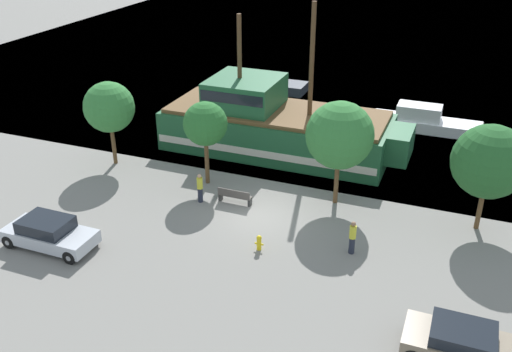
{
  "coord_description": "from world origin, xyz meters",
  "views": [
    {
      "loc": [
        9.06,
        -23.77,
        15.03
      ],
      "look_at": [
        -1.06,
        2.0,
        1.2
      ],
      "focal_mm": 40.0,
      "sensor_mm": 36.0,
      "label": 1
    }
  ],
  "objects_px": {
    "bench_promenade_east": "(235,196)",
    "pedestrian_walking_far": "(352,237)",
    "moored_boat_dockside": "(424,121)",
    "parked_car_curb_mid": "(49,233)",
    "moored_boat_outer": "(261,83)",
    "pirate_ship": "(274,125)",
    "parked_car_curb_front": "(464,345)",
    "fire_hydrant": "(259,242)",
    "pedestrian_walking_near": "(200,188)"
  },
  "relations": [
    {
      "from": "pirate_ship",
      "to": "moored_boat_dockside",
      "type": "height_order",
      "value": "pirate_ship"
    },
    {
      "from": "pirate_ship",
      "to": "pedestrian_walking_far",
      "type": "distance_m",
      "value": 12.33
    },
    {
      "from": "pirate_ship",
      "to": "pedestrian_walking_far",
      "type": "relative_size",
      "value": 9.3
    },
    {
      "from": "fire_hydrant",
      "to": "bench_promenade_east",
      "type": "distance_m",
      "value": 4.63
    },
    {
      "from": "moored_boat_dockside",
      "to": "parked_car_curb_front",
      "type": "xyz_separation_m",
      "value": [
        3.97,
        -22.24,
        0.08
      ]
    },
    {
      "from": "pirate_ship",
      "to": "moored_boat_dockside",
      "type": "relative_size",
      "value": 2.09
    },
    {
      "from": "bench_promenade_east",
      "to": "pedestrian_walking_far",
      "type": "xyz_separation_m",
      "value": [
        6.91,
        -2.36,
        0.41
      ]
    },
    {
      "from": "pirate_ship",
      "to": "fire_hydrant",
      "type": "xyz_separation_m",
      "value": [
        3.28,
        -11.16,
        -1.27
      ]
    },
    {
      "from": "pirate_ship",
      "to": "fire_hydrant",
      "type": "bearing_deg",
      "value": -73.64
    },
    {
      "from": "pirate_ship",
      "to": "moored_boat_outer",
      "type": "distance_m",
      "value": 12.84
    },
    {
      "from": "moored_boat_dockside",
      "to": "parked_car_curb_mid",
      "type": "height_order",
      "value": "moored_boat_dockside"
    },
    {
      "from": "moored_boat_outer",
      "to": "parked_car_curb_mid",
      "type": "height_order",
      "value": "parked_car_curb_mid"
    },
    {
      "from": "moored_boat_dockside",
      "to": "parked_car_curb_mid",
      "type": "xyz_separation_m",
      "value": [
        -14.62,
        -21.62,
        0.07
      ]
    },
    {
      "from": "pedestrian_walking_near",
      "to": "pedestrian_walking_far",
      "type": "relative_size",
      "value": 0.99
    },
    {
      "from": "moored_boat_dockside",
      "to": "pirate_ship",
      "type": "bearing_deg",
      "value": -140.26
    },
    {
      "from": "parked_car_curb_mid",
      "to": "moored_boat_dockside",
      "type": "bearing_deg",
      "value": 55.94
    },
    {
      "from": "moored_boat_dockside",
      "to": "pedestrian_walking_near",
      "type": "height_order",
      "value": "moored_boat_dockside"
    },
    {
      "from": "pirate_ship",
      "to": "bench_promenade_east",
      "type": "height_order",
      "value": "pirate_ship"
    },
    {
      "from": "parked_car_curb_mid",
      "to": "pedestrian_walking_far",
      "type": "distance_m",
      "value": 14.15
    },
    {
      "from": "moored_boat_dockside",
      "to": "parked_car_curb_mid",
      "type": "distance_m",
      "value": 26.1
    },
    {
      "from": "pirate_ship",
      "to": "moored_boat_outer",
      "type": "bearing_deg",
      "value": 114.66
    },
    {
      "from": "bench_promenade_east",
      "to": "pirate_ship",
      "type": "bearing_deg",
      "value": 93.42
    },
    {
      "from": "moored_boat_dockside",
      "to": "fire_hydrant",
      "type": "bearing_deg",
      "value": -106.21
    },
    {
      "from": "pedestrian_walking_near",
      "to": "moored_boat_outer",
      "type": "bearing_deg",
      "value": 101.51
    },
    {
      "from": "moored_boat_dockside",
      "to": "pedestrian_walking_near",
      "type": "distance_m",
      "value": 18.14
    },
    {
      "from": "parked_car_curb_mid",
      "to": "pedestrian_walking_near",
      "type": "height_order",
      "value": "pedestrian_walking_near"
    },
    {
      "from": "parked_car_curb_mid",
      "to": "fire_hydrant",
      "type": "xyz_separation_m",
      "value": [
        9.29,
        3.31,
        -0.3
      ]
    },
    {
      "from": "parked_car_curb_front",
      "to": "bench_promenade_east",
      "type": "distance_m",
      "value": 14.31
    },
    {
      "from": "bench_promenade_east",
      "to": "parked_car_curb_front",
      "type": "bearing_deg",
      "value": -32.03
    },
    {
      "from": "fire_hydrant",
      "to": "pedestrian_walking_near",
      "type": "distance_m",
      "value": 5.6
    },
    {
      "from": "moored_boat_dockside",
      "to": "parked_car_curb_front",
      "type": "height_order",
      "value": "moored_boat_dockside"
    },
    {
      "from": "moored_boat_outer",
      "to": "pedestrian_walking_far",
      "type": "height_order",
      "value": "pedestrian_walking_far"
    },
    {
      "from": "parked_car_curb_front",
      "to": "parked_car_curb_mid",
      "type": "relative_size",
      "value": 0.98
    },
    {
      "from": "pirate_ship",
      "to": "pedestrian_walking_far",
      "type": "height_order",
      "value": "pirate_ship"
    },
    {
      "from": "parked_car_curb_front",
      "to": "parked_car_curb_mid",
      "type": "distance_m",
      "value": 18.6
    },
    {
      "from": "moored_boat_outer",
      "to": "parked_car_curb_front",
      "type": "xyz_separation_m",
      "value": [
        17.91,
        -26.71,
        0.19
      ]
    },
    {
      "from": "parked_car_curb_mid",
      "to": "pedestrian_walking_far",
      "type": "relative_size",
      "value": 2.62
    },
    {
      "from": "moored_boat_dockside",
      "to": "moored_boat_outer",
      "type": "distance_m",
      "value": 14.64
    },
    {
      "from": "parked_car_curb_front",
      "to": "pedestrian_walking_far",
      "type": "xyz_separation_m",
      "value": [
        -5.21,
        5.23,
        0.13
      ]
    },
    {
      "from": "parked_car_curb_mid",
      "to": "pedestrian_walking_near",
      "type": "relative_size",
      "value": 2.64
    },
    {
      "from": "moored_boat_dockside",
      "to": "pedestrian_walking_near",
      "type": "bearing_deg",
      "value": -123.23
    },
    {
      "from": "pedestrian_walking_near",
      "to": "pedestrian_walking_far",
      "type": "xyz_separation_m",
      "value": [
        8.7,
        -1.84,
        0.01
      ]
    },
    {
      "from": "parked_car_curb_front",
      "to": "pedestrian_walking_far",
      "type": "bearing_deg",
      "value": 134.9
    },
    {
      "from": "parked_car_curb_mid",
      "to": "bench_promenade_east",
      "type": "distance_m",
      "value": 9.51
    },
    {
      "from": "pedestrian_walking_far",
      "to": "pedestrian_walking_near",
      "type": "bearing_deg",
      "value": 168.08
    },
    {
      "from": "pirate_ship",
      "to": "bench_promenade_east",
      "type": "bearing_deg",
      "value": -86.58
    },
    {
      "from": "pirate_ship",
      "to": "moored_boat_outer",
      "type": "relative_size",
      "value": 2.08
    },
    {
      "from": "moored_boat_outer",
      "to": "parked_car_curb_mid",
      "type": "distance_m",
      "value": 26.1
    },
    {
      "from": "moored_boat_dockside",
      "to": "moored_boat_outer",
      "type": "bearing_deg",
      "value": 162.21
    },
    {
      "from": "moored_boat_dockside",
      "to": "pedestrian_walking_far",
      "type": "distance_m",
      "value": 17.05
    }
  ]
}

